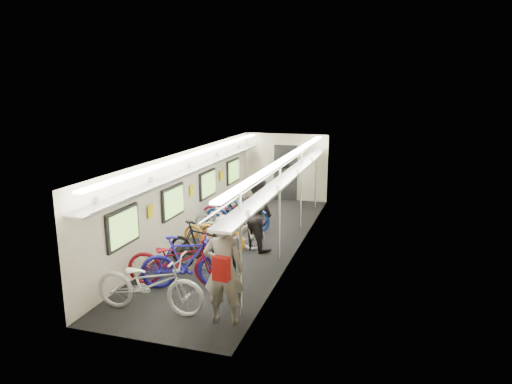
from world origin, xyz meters
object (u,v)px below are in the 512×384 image
Objects in this scene: bicycle_1 at (187,262)px; backpack at (221,269)px; passenger_near at (224,270)px; passenger_mid at (257,214)px; bicycle_0 at (150,283)px.

backpack is (1.44, -1.75, 0.72)m from bicycle_1.
passenger_near reaches higher than bicycle_1.
passenger_mid reaches higher than backpack.
passenger_near is (1.41, 0.05, 0.41)m from bicycle_0.
backpack is (0.73, -4.35, 0.36)m from passenger_mid.
passenger_mid is at bearing -36.72° from bicycle_1.
bicycle_1 is (0.19, 1.13, 0.01)m from bicycle_0.
backpack is (1.64, -0.62, 0.72)m from bicycle_0.
passenger_near is at bearing -152.94° from bicycle_1.
bicycle_0 is 1.09× the size of passenger_near.
bicycle_0 is 1.13× the size of bicycle_1.
bicycle_1 is 2.72m from passenger_mid.
passenger_mid is at bearing -91.20° from passenger_near.
passenger_mid is (0.91, 3.74, 0.37)m from bicycle_0.
backpack is at bearing 99.18° from passenger_near.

